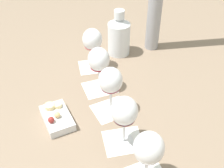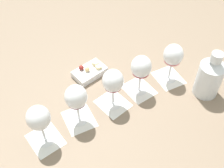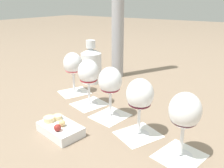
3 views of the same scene
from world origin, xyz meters
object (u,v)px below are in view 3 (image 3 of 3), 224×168
at_px(wine_glass_2, 111,83).
at_px(wine_glass_3, 140,97).
at_px(ceramic_vase, 91,64).
at_px(wine_glass_1, 88,74).
at_px(wine_glass_4, 185,114).
at_px(wine_glass_0, 73,65).
at_px(snack_dish, 60,128).

distance_m(wine_glass_2, wine_glass_3, 0.14).
distance_m(wine_glass_2, ceramic_vase, 0.36).
distance_m(wine_glass_1, wine_glass_2, 0.12).
xyz_separation_m(wine_glass_2, wine_glass_4, (0.27, -0.09, -0.00)).
height_order(wine_glass_0, wine_glass_1, same).
relative_size(wine_glass_1, wine_glass_2, 1.00).
relative_size(wine_glass_0, wine_glass_2, 1.00).
xyz_separation_m(wine_glass_3, snack_dish, (-0.20, -0.12, -0.10)).
xyz_separation_m(wine_glass_0, wine_glass_2, (0.25, -0.09, -0.00)).
relative_size(wine_glass_0, wine_glass_3, 1.00).
bearing_deg(wine_glass_3, ceramic_vase, 144.07).
bearing_deg(wine_glass_2, wine_glass_3, -22.50).
bearing_deg(wine_glass_0, wine_glass_2, -19.90).
distance_m(wine_glass_1, snack_dish, 0.24).
height_order(wine_glass_1, wine_glass_3, same).
bearing_deg(wine_glass_2, wine_glass_1, 165.12).
xyz_separation_m(wine_glass_1, ceramic_vase, (-0.15, 0.21, -0.03)).
height_order(wine_glass_0, ceramic_vase, ceramic_vase).
bearing_deg(wine_glass_4, wine_glass_1, 162.97).
relative_size(wine_glass_0, wine_glass_1, 1.00).
relative_size(wine_glass_0, ceramic_vase, 0.85).
bearing_deg(wine_glass_4, snack_dish, -164.82).
bearing_deg(wine_glass_0, wine_glass_1, -24.26).
height_order(wine_glass_1, wine_glass_2, same).
height_order(wine_glass_0, snack_dish, wine_glass_0).
height_order(wine_glass_2, ceramic_vase, ceramic_vase).
bearing_deg(wine_glass_1, ceramic_vase, 126.51).
distance_m(wine_glass_0, wine_glass_3, 0.41).
bearing_deg(wine_glass_1, wine_glass_4, -17.03).
height_order(wine_glass_2, wine_glass_3, same).
bearing_deg(wine_glass_3, snack_dish, -148.17).
xyz_separation_m(wine_glass_0, wine_glass_3, (0.38, -0.15, -0.00)).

